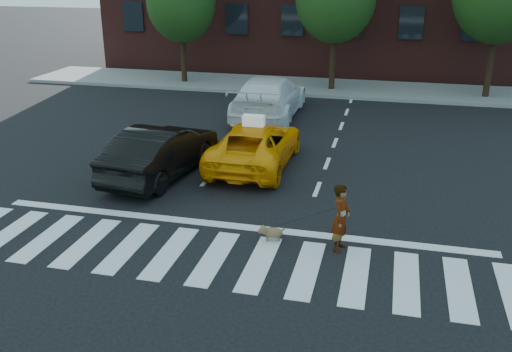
% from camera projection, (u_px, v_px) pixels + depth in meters
% --- Properties ---
extents(ground, '(120.00, 120.00, 0.00)m').
position_uv_depth(ground, '(214.00, 258.00, 12.18)').
color(ground, black).
rests_on(ground, ground).
extents(crosswalk, '(13.00, 2.40, 0.01)m').
position_uv_depth(crosswalk, '(214.00, 258.00, 12.18)').
color(crosswalk, silver).
rests_on(crosswalk, ground).
extents(stop_line, '(12.00, 0.30, 0.01)m').
position_uv_depth(stop_line, '(234.00, 226.00, 13.63)').
color(stop_line, silver).
rests_on(stop_line, ground).
extents(sidewalk_far, '(30.00, 4.00, 0.15)m').
position_uv_depth(sidewalk_far, '(322.00, 87.00, 28.04)').
color(sidewalk_far, slate).
rests_on(sidewalk_far, ground).
extents(taxi, '(2.22, 4.77, 1.32)m').
position_uv_depth(taxi, '(255.00, 145.00, 17.43)').
color(taxi, '#FF9A05').
rests_on(taxi, ground).
extents(black_sedan, '(2.16, 4.75, 1.51)m').
position_uv_depth(black_sedan, '(161.00, 151.00, 16.56)').
color(black_sedan, black).
rests_on(black_sedan, ground).
extents(white_suv, '(2.38, 5.74, 1.66)m').
position_uv_depth(white_suv, '(269.00, 97.00, 22.77)').
color(white_suv, white).
rests_on(white_suv, ground).
extents(woman, '(0.47, 0.62, 1.52)m').
position_uv_depth(woman, '(341.00, 218.00, 12.29)').
color(woman, '#999999').
rests_on(woman, ground).
extents(dog, '(0.63, 0.35, 0.36)m').
position_uv_depth(dog, '(271.00, 232.00, 12.87)').
color(dog, olive).
rests_on(dog, ground).
extents(taxi_sign, '(0.65, 0.28, 0.32)m').
position_uv_depth(taxi_sign, '(254.00, 121.00, 16.96)').
color(taxi_sign, white).
rests_on(taxi_sign, taxi).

